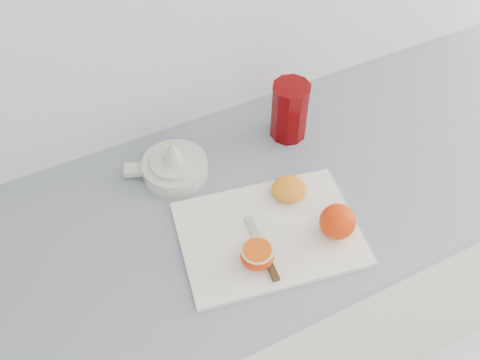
# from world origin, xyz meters

# --- Properties ---
(counter) EXTENTS (2.59, 0.64, 0.89)m
(counter) POSITION_xyz_m (-0.03, 1.70, 0.45)
(counter) COLOR white
(counter) RESTS_ON ground
(cutting_board) EXTENTS (0.43, 0.34, 0.01)m
(cutting_board) POSITION_xyz_m (-0.09, 1.59, 0.90)
(cutting_board) COLOR white
(cutting_board) RESTS_ON counter
(whole_orange) EXTENTS (0.08, 0.08, 0.08)m
(whole_orange) POSITION_xyz_m (0.04, 1.53, 0.94)
(whole_orange) COLOR #F54311
(whole_orange) RESTS_ON cutting_board
(half_orange) EXTENTS (0.07, 0.07, 0.04)m
(half_orange) POSITION_xyz_m (-0.14, 1.54, 0.92)
(half_orange) COLOR #F54311
(half_orange) RESTS_ON cutting_board
(squeezed_shell) EXTENTS (0.08, 0.08, 0.03)m
(squeezed_shell) POSITION_xyz_m (0.00, 1.66, 0.92)
(squeezed_shell) COLOR orange
(squeezed_shell) RESTS_ON cutting_board
(paring_knife) EXTENTS (0.04, 0.17, 0.01)m
(paring_knife) POSITION_xyz_m (-0.13, 1.53, 0.91)
(paring_knife) COLOR #472A16
(paring_knife) RESTS_ON cutting_board
(citrus_juicer) EXTENTS (0.19, 0.15, 0.10)m
(citrus_juicer) POSITION_xyz_m (-0.20, 1.85, 0.92)
(citrus_juicer) COLOR white
(citrus_juicer) RESTS_ON counter
(red_tumbler) EXTENTS (0.09, 0.09, 0.15)m
(red_tumbler) POSITION_xyz_m (0.11, 1.85, 0.96)
(red_tumbler) COLOR #670002
(red_tumbler) RESTS_ON counter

